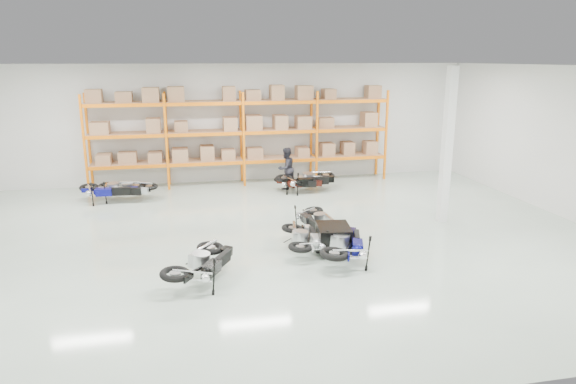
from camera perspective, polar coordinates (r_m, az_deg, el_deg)
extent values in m
plane|color=#B2C7B6|center=(13.83, -1.80, -5.21)|extent=(18.00, 18.00, 0.00)
plane|color=white|center=(13.00, -1.96, 13.78)|extent=(18.00, 18.00, 0.00)
plane|color=silver|center=(20.09, -5.31, 7.61)|extent=(18.00, 0.00, 18.00)
plane|color=silver|center=(6.68, 8.46, -7.05)|extent=(18.00, 0.00, 18.00)
plane|color=silver|center=(17.19, 29.29, 4.60)|extent=(0.00, 14.00, 14.00)
cube|color=orange|center=(19.35, -21.69, 4.87)|extent=(0.08, 0.08, 3.50)
cube|color=orange|center=(20.22, -21.27, 5.29)|extent=(0.08, 0.08, 3.50)
cube|color=orange|center=(19.06, -13.36, 5.37)|extent=(0.08, 0.08, 3.50)
cube|color=orange|center=(19.94, -13.30, 5.78)|extent=(0.08, 0.08, 3.50)
cube|color=orange|center=(19.17, -4.93, 5.77)|extent=(0.08, 0.08, 3.50)
cube|color=orange|center=(20.05, -5.24, 6.16)|extent=(0.08, 0.08, 3.50)
cube|color=orange|center=(19.69, 3.23, 6.04)|extent=(0.08, 0.08, 3.50)
cube|color=orange|center=(20.55, 2.59, 6.41)|extent=(0.08, 0.08, 3.50)
cube|color=orange|center=(20.58, 10.84, 6.17)|extent=(0.08, 0.08, 3.50)
cube|color=orange|center=(21.40, 9.92, 6.54)|extent=(0.08, 0.08, 3.50)
cube|color=orange|center=(19.30, -17.36, 2.65)|extent=(2.70, 0.08, 0.12)
cube|color=orange|center=(20.18, -17.13, 3.17)|extent=(2.70, 0.08, 0.12)
cube|color=#A87D56|center=(19.73, -17.26, 3.11)|extent=(2.68, 0.88, 0.02)
cube|color=#A87D56|center=(19.68, -17.31, 3.77)|extent=(2.40, 0.70, 0.44)
cube|color=orange|center=(19.21, -9.03, 3.08)|extent=(2.70, 0.08, 0.12)
cube|color=orange|center=(20.09, -9.16, 3.59)|extent=(2.70, 0.08, 0.12)
cube|color=#A87D56|center=(19.64, -9.10, 3.54)|extent=(2.68, 0.88, 0.02)
cube|color=#A87D56|center=(19.60, -9.13, 4.20)|extent=(2.40, 0.70, 0.44)
cube|color=orange|center=(19.53, -0.79, 3.45)|extent=(2.70, 0.08, 0.12)
cube|color=orange|center=(20.40, -1.27, 3.94)|extent=(2.70, 0.08, 0.12)
cube|color=#A87D56|center=(19.95, -1.03, 3.90)|extent=(2.68, 0.88, 0.02)
cube|color=#A87D56|center=(19.91, -1.04, 4.55)|extent=(2.40, 0.70, 0.44)
cube|color=orange|center=(20.23, 7.04, 3.74)|extent=(2.70, 0.08, 0.12)
cube|color=orange|center=(21.07, 6.27, 4.20)|extent=(2.70, 0.08, 0.12)
cube|color=#A87D56|center=(20.64, 6.65, 4.17)|extent=(2.68, 0.88, 0.02)
cube|color=#A87D56|center=(20.60, 6.67, 4.79)|extent=(2.40, 0.70, 0.44)
cube|color=orange|center=(19.11, -17.61, 5.87)|extent=(2.70, 0.08, 0.12)
cube|color=orange|center=(20.00, -17.37, 6.25)|extent=(2.70, 0.08, 0.12)
cube|color=#A87D56|center=(19.55, -17.50, 6.27)|extent=(2.68, 0.88, 0.02)
cube|color=#A87D56|center=(19.52, -17.56, 6.94)|extent=(2.40, 0.70, 0.44)
cube|color=orange|center=(19.02, -9.16, 6.33)|extent=(2.70, 0.08, 0.12)
cube|color=orange|center=(19.92, -9.29, 6.69)|extent=(2.70, 0.08, 0.12)
cube|color=#A87D56|center=(19.46, -9.24, 6.72)|extent=(2.68, 0.88, 0.02)
cube|color=#A87D56|center=(19.43, -9.26, 7.39)|extent=(2.40, 0.70, 0.44)
cube|color=orange|center=(19.34, -0.80, 6.65)|extent=(2.70, 0.08, 0.12)
cube|color=orange|center=(20.22, -1.28, 7.00)|extent=(2.70, 0.08, 0.12)
cube|color=#A87D56|center=(19.77, -1.05, 7.03)|extent=(2.68, 0.88, 0.02)
cube|color=#A87D56|center=(19.74, -1.05, 7.69)|extent=(2.40, 0.70, 0.44)
cube|color=orange|center=(20.05, 7.14, 6.83)|extent=(2.70, 0.08, 0.12)
cube|color=orange|center=(20.90, 6.35, 7.17)|extent=(2.70, 0.08, 0.12)
cube|color=#A87D56|center=(20.47, 6.74, 7.19)|extent=(2.68, 0.88, 0.02)
cube|color=#A87D56|center=(20.44, 6.76, 7.83)|extent=(2.40, 0.70, 0.44)
cube|color=orange|center=(18.99, -17.87, 9.15)|extent=(2.70, 0.08, 0.12)
cube|color=orange|center=(19.88, -17.61, 9.39)|extent=(2.70, 0.08, 0.12)
cube|color=#A87D56|center=(19.43, -17.76, 9.47)|extent=(2.68, 0.88, 0.02)
cube|color=#A87D56|center=(19.41, -17.81, 10.15)|extent=(2.40, 0.70, 0.44)
cube|color=orange|center=(18.90, -9.30, 9.63)|extent=(2.70, 0.08, 0.12)
cube|color=orange|center=(19.80, -9.42, 9.85)|extent=(2.70, 0.08, 0.12)
cube|color=#A87D56|center=(19.34, -9.37, 9.95)|extent=(2.68, 0.88, 0.02)
cube|color=#A87D56|center=(19.32, -9.40, 10.63)|extent=(2.40, 0.70, 0.44)
cube|color=orange|center=(19.22, -0.81, 9.90)|extent=(2.70, 0.08, 0.12)
cube|color=orange|center=(20.10, -1.30, 10.11)|extent=(2.70, 0.08, 0.12)
cube|color=#A87D56|center=(19.66, -1.06, 10.21)|extent=(2.68, 0.88, 0.02)
cube|color=#A87D56|center=(19.64, -1.07, 10.88)|extent=(2.40, 0.70, 0.44)
cube|color=orange|center=(19.94, 7.24, 9.96)|extent=(2.70, 0.08, 0.12)
cube|color=orange|center=(20.79, 6.44, 10.17)|extent=(2.70, 0.08, 0.12)
cube|color=#A87D56|center=(20.35, 6.84, 10.26)|extent=(2.68, 0.88, 0.02)
cube|color=#A87D56|center=(20.34, 6.86, 10.91)|extent=(2.40, 0.70, 0.44)
cube|color=white|center=(15.43, 17.26, 4.87)|extent=(0.25, 0.25, 4.50)
cube|color=black|center=(12.76, 5.08, -5.00)|extent=(0.90, 1.09, 0.58)
cube|color=yellow|center=(12.31, 5.75, -5.77)|extent=(0.17, 0.04, 0.12)
torus|color=black|center=(12.73, 3.33, -6.03)|extent=(0.08, 0.40, 0.40)
torus|color=black|center=(12.94, 6.75, -5.74)|extent=(0.08, 0.40, 0.40)
cylinder|color=black|center=(13.36, 4.25, -3.83)|extent=(0.16, 0.94, 0.04)
imported|color=black|center=(18.84, -0.21, 2.64)|extent=(0.95, 0.90, 1.54)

